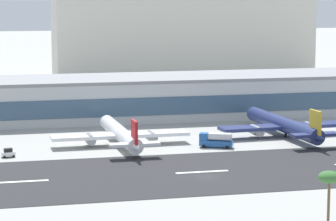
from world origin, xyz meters
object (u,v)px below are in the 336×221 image
(airliner_red_tail_gate_0, at_px, (121,135))
(distant_hotel_block, at_px, (184,28))
(terminal_building, at_px, (164,96))
(airliner_gold_tail_gate_1, at_px, (285,126))
(service_baggage_tug_2, at_px, (8,153))
(palm_tree_2, at_px, (329,179))
(service_fuel_truck_1, at_px, (216,140))

(airliner_red_tail_gate_0, bearing_deg, distant_hotel_block, -20.94)
(terminal_building, xyz_separation_m, airliner_gold_tail_gate_1, (24.14, -43.61, -3.41))
(terminal_building, height_order, service_baggage_tug_2, terminal_building)
(airliner_gold_tail_gate_1, bearing_deg, palm_tree_2, 159.50)
(distant_hotel_block, xyz_separation_m, service_baggage_tug_2, (-89.65, -178.47, -21.95))
(service_fuel_truck_1, relative_size, service_baggage_tug_2, 2.55)
(airliner_gold_tail_gate_1, xyz_separation_m, service_baggage_tug_2, (-75.17, -10.02, -2.11))
(terminal_building, distance_m, airliner_gold_tail_gate_1, 49.96)
(airliner_gold_tail_gate_1, xyz_separation_m, palm_tree_2, (-25.63, -83.04, 5.73))
(distant_hotel_block, xyz_separation_m, airliner_gold_tail_gate_1, (-14.48, -168.45, -19.84))
(distant_hotel_block, distance_m, airliner_red_tail_gate_0, 182.02)
(airliner_gold_tail_gate_1, bearing_deg, service_fuel_truck_1, 110.15)
(terminal_building, distance_m, palm_tree_2, 126.68)
(airliner_red_tail_gate_0, relative_size, palm_tree_2, 4.31)
(service_baggage_tug_2, bearing_deg, airliner_red_tail_gate_0, 5.08)
(airliner_red_tail_gate_0, distance_m, service_fuel_truck_1, 24.57)
(service_fuel_truck_1, bearing_deg, airliner_red_tail_gate_0, 7.39)
(airliner_red_tail_gate_0, relative_size, service_fuel_truck_1, 5.01)
(terminal_building, bearing_deg, palm_tree_2, -90.68)
(service_fuel_truck_1, distance_m, palm_tree_2, 73.46)
(distant_hotel_block, relative_size, service_baggage_tug_2, 36.27)
(service_fuel_truck_1, height_order, palm_tree_2, palm_tree_2)
(palm_tree_2, bearing_deg, airliner_gold_tail_gate_1, 72.85)
(airliner_red_tail_gate_0, xyz_separation_m, airliner_gold_tail_gate_1, (46.12, 2.01, 0.23))
(airliner_gold_tail_gate_1, xyz_separation_m, service_fuel_truck_1, (-22.88, -9.95, -1.13))
(airliner_gold_tail_gate_1, bearing_deg, terminal_building, 25.61)
(airliner_red_tail_gate_0, height_order, palm_tree_2, palm_tree_2)
(terminal_building, xyz_separation_m, distant_hotel_block, (38.62, 124.85, 16.43))
(distant_hotel_block, bearing_deg, terminal_building, -107.19)
(terminal_building, relative_size, distant_hotel_block, 1.40)
(service_fuel_truck_1, bearing_deg, palm_tree_2, 114.11)
(distant_hotel_block, height_order, service_fuel_truck_1, distant_hotel_block)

